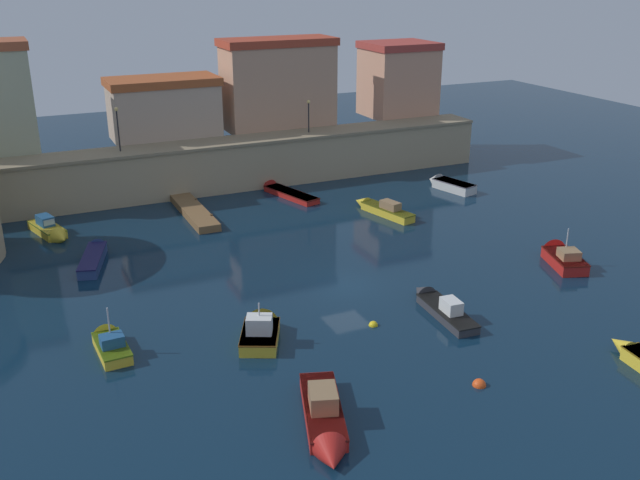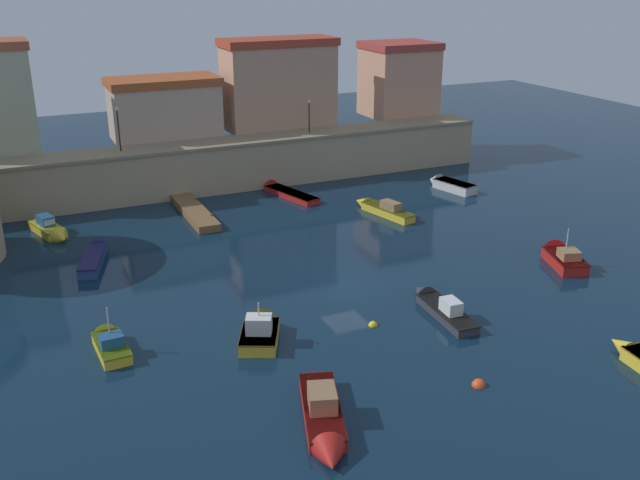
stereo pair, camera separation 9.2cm
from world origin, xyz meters
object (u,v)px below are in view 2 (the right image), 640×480
at_px(moored_boat_7, 109,342).
at_px(moored_boat_3, 51,230).
at_px(moored_boat_8, 261,329).
at_px(moored_boat_5, 324,421).
at_px(moored_boat_11, 448,184).
at_px(moored_boat_1, 561,256).
at_px(quay_lamp_1, 309,110).
at_px(moored_boat_9, 283,191).
at_px(quay_lamp_0, 118,122).
at_px(mooring_buoy_2, 373,325).
at_px(moored_boat_0, 439,305).
at_px(mooring_buoy_1, 479,386).
at_px(moored_boat_2, 381,208).
at_px(moored_boat_4, 95,255).

bearing_deg(moored_boat_7, moored_boat_3, 0.75).
bearing_deg(moored_boat_7, moored_boat_8, -108.07).
height_order(moored_boat_5, moored_boat_11, moored_boat_5).
bearing_deg(moored_boat_1, moored_boat_3, 76.45).
relative_size(quay_lamp_1, moored_boat_9, 0.40).
xyz_separation_m(quay_lamp_0, mooring_buoy_2, (8.35, -28.79, -6.76)).
distance_m(quay_lamp_0, moored_boat_11, 29.06).
bearing_deg(moored_boat_9, mooring_buoy_2, 153.72).
relative_size(moored_boat_11, mooring_buoy_2, 10.10).
distance_m(moored_boat_0, mooring_buoy_1, 7.96).
xyz_separation_m(quay_lamp_0, mooring_buoy_1, (10.03, -36.30, -6.76)).
distance_m(quay_lamp_1, moored_boat_3, 25.29).
relative_size(moored_boat_2, moored_boat_7, 1.55).
bearing_deg(mooring_buoy_2, moored_boat_9, 79.62).
xyz_separation_m(moored_boat_11, mooring_buoy_1, (-17.02, -27.74, -0.44)).
bearing_deg(quay_lamp_1, mooring_buoy_2, -107.02).
relative_size(moored_boat_3, moored_boat_11, 1.03).
height_order(moored_boat_1, moored_boat_11, moored_boat_1).
xyz_separation_m(moored_boat_1, moored_boat_7, (-29.72, 0.75, -0.07)).
relative_size(moored_boat_4, mooring_buoy_2, 12.79).
relative_size(moored_boat_11, mooring_buoy_1, 7.81).
bearing_deg(moored_boat_11, mooring_buoy_2, 123.03).
xyz_separation_m(quay_lamp_0, moored_boat_7, (-5.47, -25.31, -6.36)).
height_order(moored_boat_11, mooring_buoy_1, moored_boat_11).
distance_m(quay_lamp_0, moored_boat_3, 11.11).
xyz_separation_m(moored_boat_4, mooring_buoy_2, (12.71, -16.32, -0.38)).
xyz_separation_m(moored_boat_2, moored_boat_4, (-22.59, -0.45, -0.05)).
height_order(moored_boat_5, mooring_buoy_1, moored_boat_5).
distance_m(quay_lamp_1, moored_boat_1, 27.65).
height_order(quay_lamp_0, moored_boat_4, quay_lamp_0).
bearing_deg(quay_lamp_0, moored_boat_0, -66.22).
distance_m(moored_boat_9, mooring_buoy_1, 32.62).
bearing_deg(mooring_buoy_2, moored_boat_3, 123.62).
relative_size(moored_boat_0, moored_boat_3, 1.18).
bearing_deg(moored_boat_1, moored_boat_4, 83.67).
bearing_deg(quay_lamp_1, moored_boat_3, -165.13).
distance_m(quay_lamp_0, moored_boat_5, 37.00).
height_order(quay_lamp_0, moored_boat_11, quay_lamp_0).
height_order(moored_boat_2, mooring_buoy_1, moored_boat_2).
bearing_deg(moored_boat_5, moored_boat_4, -146.99).
relative_size(moored_boat_0, moored_boat_11, 1.22).
distance_m(moored_boat_4, moored_boat_7, 12.89).
bearing_deg(moored_boat_8, moored_boat_7, 99.94).
xyz_separation_m(moored_boat_7, moored_boat_8, (7.66, -2.12, 0.09)).
relative_size(moored_boat_0, moored_boat_1, 1.25).
height_order(quay_lamp_1, moored_boat_2, quay_lamp_1).
bearing_deg(mooring_buoy_2, moored_boat_0, -0.16).
xyz_separation_m(moored_boat_3, moored_boat_9, (19.53, 2.49, -0.16)).
distance_m(moored_boat_7, moored_boat_9, 28.30).
relative_size(moored_boat_0, moored_boat_4, 0.96).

